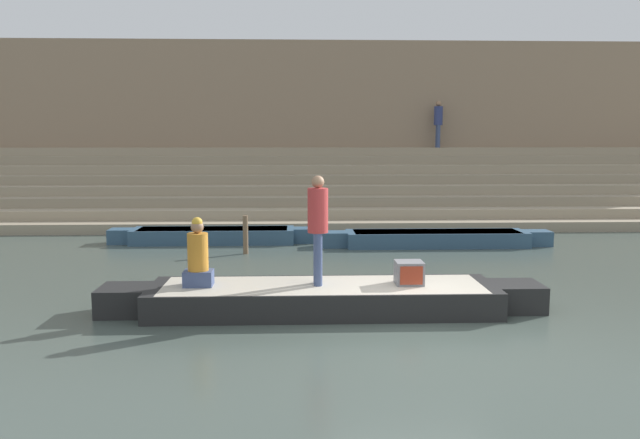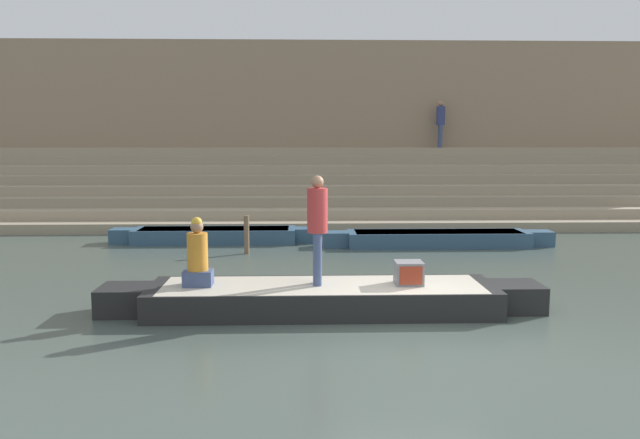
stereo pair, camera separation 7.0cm
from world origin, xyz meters
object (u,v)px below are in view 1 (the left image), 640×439
(moored_boat_shore, at_px, (436,238))
(moored_boat_distant, at_px, (213,235))
(rowboat_main, at_px, (323,297))
(person_on_steps, at_px, (438,121))
(mooring_post, at_px, (246,235))
(tv_set, at_px, (409,273))
(person_rowing, at_px, (198,258))
(person_standing, at_px, (318,222))

(moored_boat_shore, relative_size, moored_boat_distant, 1.09)
(rowboat_main, relative_size, person_on_steps, 4.05)
(mooring_post, bearing_deg, moored_boat_distant, 121.32)
(rowboat_main, relative_size, tv_set, 16.13)
(person_rowing, height_order, moored_boat_shore, person_rowing)
(mooring_post, bearing_deg, rowboat_main, -72.11)
(moored_boat_distant, bearing_deg, person_rowing, -84.56)
(person_standing, xyz_separation_m, mooring_post, (-1.57, 5.06, -0.99))
(tv_set, height_order, mooring_post, mooring_post)
(moored_boat_distant, bearing_deg, tv_set, -59.23)
(person_standing, relative_size, moored_boat_distant, 0.32)
(moored_boat_shore, relative_size, person_on_steps, 3.39)
(person_on_steps, bearing_deg, rowboat_main, 104.48)
(tv_set, bearing_deg, person_standing, 176.61)
(person_standing, xyz_separation_m, moored_boat_distant, (-2.56, 6.69, -1.25))
(rowboat_main, height_order, moored_boat_distant, rowboat_main)
(moored_boat_distant, bearing_deg, rowboat_main, -68.75)
(rowboat_main, xyz_separation_m, tv_set, (1.39, 0.00, 0.39))
(rowboat_main, relative_size, person_standing, 4.04)
(tv_set, xyz_separation_m, mooring_post, (-3.04, 5.10, -0.16))
(tv_set, distance_m, mooring_post, 5.94)
(moored_boat_shore, bearing_deg, mooring_post, -174.49)
(rowboat_main, relative_size, moored_boat_distant, 1.30)
(person_rowing, bearing_deg, person_on_steps, 53.87)
(person_rowing, height_order, person_on_steps, person_on_steps)
(tv_set, xyz_separation_m, person_on_steps, (3.58, 13.98, 2.79))
(person_rowing, relative_size, mooring_post, 1.19)
(person_rowing, relative_size, person_on_steps, 0.63)
(person_rowing, height_order, mooring_post, person_rowing)
(person_on_steps, bearing_deg, person_rowing, 97.59)
(tv_set, relative_size, moored_boat_shore, 0.07)
(person_rowing, xyz_separation_m, mooring_post, (0.33, 5.08, -0.42))
(moored_boat_shore, bearing_deg, moored_boat_distant, 167.87)
(person_standing, height_order, tv_set, person_standing)
(moored_boat_distant, bearing_deg, person_on_steps, 43.52)
(moored_boat_shore, distance_m, mooring_post, 4.92)
(person_rowing, distance_m, moored_boat_distant, 6.77)
(moored_boat_shore, height_order, person_on_steps, person_on_steps)
(rowboat_main, relative_size, moored_boat_shore, 1.19)
(person_on_steps, bearing_deg, moored_boat_shore, 111.45)
(person_rowing, distance_m, mooring_post, 5.11)
(rowboat_main, distance_m, person_standing, 1.22)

